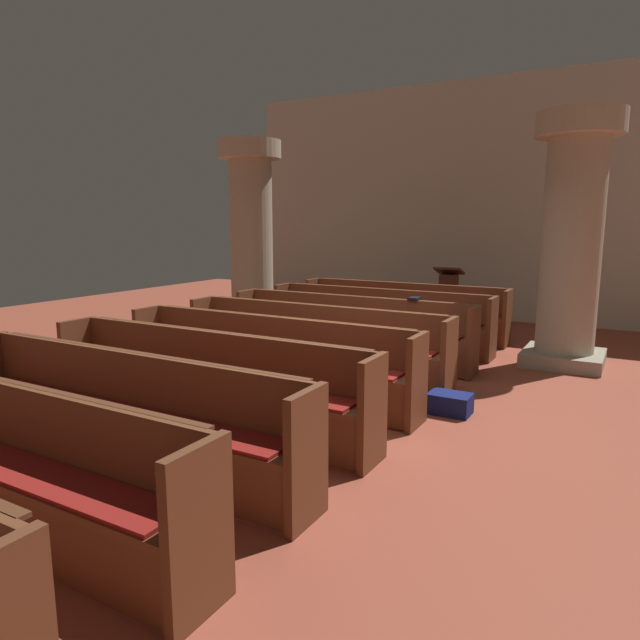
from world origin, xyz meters
TOP-DOWN VIEW (x-y plane):
  - ground_plane at (0.00, 0.00)m, footprint 19.20×19.20m
  - back_wall at (0.00, 6.08)m, footprint 10.00×0.16m
  - pew_row_0 at (-0.74, 3.66)m, footprint 3.43×0.46m
  - pew_row_1 at (-0.74, 2.69)m, footprint 3.43×0.46m
  - pew_row_2 at (-0.74, 1.71)m, footprint 3.43×0.47m
  - pew_row_3 at (-0.74, 0.74)m, footprint 3.43×0.46m
  - pew_row_4 at (-0.74, -0.24)m, footprint 3.43×0.46m
  - pew_row_5 at (-0.74, -1.21)m, footprint 3.43×0.47m
  - pew_row_6 at (-0.74, -2.19)m, footprint 3.43×0.47m
  - pillar_aisle_side at (1.83, 2.93)m, footprint 1.06×1.06m
  - pillar_far_side at (-3.27, 2.96)m, footprint 1.06×1.06m
  - lectern at (-0.33, 4.85)m, footprint 0.48×0.45m
  - hymn_book at (0.11, 1.91)m, footprint 0.13×0.19m
  - kneeler_box_navy at (1.10, 0.27)m, footprint 0.41×0.29m

SIDE VIEW (x-z plane):
  - ground_plane at x=0.00m, z-range 0.00..0.00m
  - kneeler_box_navy at x=1.10m, z-range 0.00..0.20m
  - lectern at x=-0.33m, z-range -0.09..0.99m
  - pew_row_0 at x=-0.74m, z-range 0.03..0.90m
  - pew_row_1 at x=-0.74m, z-range 0.03..0.90m
  - pew_row_2 at x=-0.74m, z-range 0.03..0.90m
  - pew_row_3 at x=-0.74m, z-range 0.03..0.90m
  - pew_row_4 at x=-0.74m, z-range 0.03..0.90m
  - pew_row_5 at x=-0.74m, z-range 0.03..0.90m
  - pew_row_6 at x=-0.74m, z-range 0.03..0.90m
  - hymn_book at x=0.11m, z-range 0.87..0.90m
  - pillar_aisle_side at x=1.83m, z-range 0.07..3.29m
  - pillar_far_side at x=-3.27m, z-range 0.07..3.29m
  - back_wall at x=0.00m, z-range 0.00..4.50m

